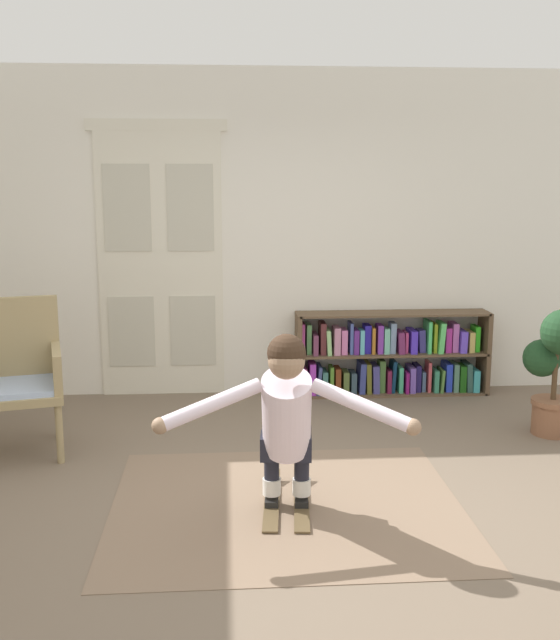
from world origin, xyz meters
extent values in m
plane|color=#71604F|center=(0.00, 0.00, 0.00)|extent=(7.20, 7.20, 0.00)
cube|color=white|center=(0.00, 2.60, 1.45)|extent=(6.00, 0.10, 2.90)
cube|color=silver|center=(-1.20, 2.54, 1.18)|extent=(0.55, 0.04, 2.35)
cube|color=beige|center=(-1.20, 2.52, 1.69)|extent=(0.41, 0.01, 0.76)
cube|color=beige|center=(-1.20, 2.52, 0.59)|extent=(0.41, 0.01, 0.64)
cube|color=silver|center=(-0.65, 2.54, 1.18)|extent=(0.55, 0.04, 2.35)
cube|color=beige|center=(-0.65, 2.52, 1.69)|extent=(0.41, 0.01, 0.76)
cube|color=beige|center=(-0.65, 2.52, 0.59)|extent=(0.41, 0.01, 0.64)
cube|color=silver|center=(-0.92, 2.54, 2.40)|extent=(1.22, 0.04, 0.10)
cube|color=#816954|center=(0.01, 0.07, 0.00)|extent=(2.11, 1.82, 0.01)
cube|color=brown|center=(0.30, 2.39, 0.38)|extent=(0.04, 0.30, 0.76)
cube|color=brown|center=(2.02, 2.39, 0.38)|extent=(0.04, 0.30, 0.76)
cube|color=brown|center=(1.16, 2.39, 0.01)|extent=(1.72, 0.30, 0.02)
cube|color=brown|center=(1.16, 2.39, 0.38)|extent=(1.72, 0.30, 0.02)
cube|color=brown|center=(1.16, 2.39, 0.75)|extent=(1.72, 0.30, 0.02)
cube|color=#AE3D89|center=(0.35, 2.40, 0.14)|extent=(0.07, 0.23, 0.25)
cube|color=purple|center=(0.43, 2.39, 0.17)|extent=(0.05, 0.22, 0.29)
cube|color=#3A4679|center=(0.49, 2.39, 0.15)|extent=(0.05, 0.23, 0.26)
cube|color=#3E7770|center=(0.54, 2.41, 0.12)|extent=(0.05, 0.23, 0.21)
cube|color=#53872E|center=(0.60, 2.38, 0.15)|extent=(0.03, 0.16, 0.25)
cube|color=brown|center=(0.66, 2.38, 0.14)|extent=(0.05, 0.18, 0.24)
cube|color=#526631|center=(0.73, 2.39, 0.12)|extent=(0.05, 0.19, 0.20)
cube|color=#314654|center=(0.80, 2.39, 0.12)|extent=(0.05, 0.19, 0.19)
cube|color=#363F87|center=(0.88, 2.41, 0.16)|extent=(0.06, 0.23, 0.28)
cube|color=brown|center=(0.94, 2.40, 0.16)|extent=(0.05, 0.24, 0.28)
cube|color=#44428B|center=(1.01, 2.40, 0.15)|extent=(0.07, 0.21, 0.26)
cube|color=#4B7639|center=(1.07, 2.39, 0.17)|extent=(0.05, 0.14, 0.30)
cube|color=maroon|center=(1.13, 2.37, 0.13)|extent=(0.04, 0.16, 0.21)
cube|color=navy|center=(1.17, 2.40, 0.17)|extent=(0.05, 0.19, 0.29)
cube|color=#3EA77A|center=(1.23, 2.39, 0.14)|extent=(0.04, 0.20, 0.24)
cube|color=#801769|center=(1.29, 2.39, 0.12)|extent=(0.03, 0.23, 0.19)
cube|color=#6D4FB6|center=(1.34, 2.40, 0.14)|extent=(0.05, 0.22, 0.24)
cube|color=navy|center=(1.40, 2.41, 0.14)|extent=(0.04, 0.19, 0.25)
cube|color=#425A7C|center=(1.45, 2.40, 0.11)|extent=(0.03, 0.14, 0.19)
cube|color=#CB4E59|center=(1.50, 2.39, 0.16)|extent=(0.03, 0.16, 0.28)
cube|color=#368767|center=(1.56, 2.40, 0.12)|extent=(0.04, 0.23, 0.21)
cube|color=#4D7B3A|center=(1.62, 2.38, 0.12)|extent=(0.04, 0.21, 0.21)
cube|color=blue|center=(1.68, 2.41, 0.15)|extent=(0.06, 0.21, 0.26)
cube|color=#4D7C67|center=(1.75, 2.39, 0.15)|extent=(0.04, 0.20, 0.26)
cube|color=#195114|center=(1.81, 2.37, 0.14)|extent=(0.06, 0.17, 0.24)
cube|color=#2D4F49|center=(1.87, 2.39, 0.15)|extent=(0.06, 0.21, 0.27)
cube|color=teal|center=(1.93, 2.38, 0.12)|extent=(0.06, 0.22, 0.20)
cube|color=#AC3D84|center=(0.34, 2.39, 0.53)|extent=(0.03, 0.17, 0.28)
cube|color=#539050|center=(0.39, 2.41, 0.52)|extent=(0.04, 0.16, 0.27)
cube|color=#6A3351|center=(0.45, 2.39, 0.48)|extent=(0.04, 0.23, 0.18)
cube|color=#58262A|center=(0.52, 2.40, 0.53)|extent=(0.05, 0.20, 0.29)
cube|color=#92C97F|center=(0.57, 2.38, 0.50)|extent=(0.05, 0.22, 0.23)
cube|color=#BF7C9F|center=(0.64, 2.37, 0.51)|extent=(0.06, 0.19, 0.25)
cube|color=pink|center=(0.71, 2.39, 0.50)|extent=(0.05, 0.18, 0.22)
cube|color=#4459A6|center=(0.78, 2.40, 0.53)|extent=(0.03, 0.18, 0.28)
cube|color=#5B2784|center=(0.82, 2.39, 0.50)|extent=(0.05, 0.20, 0.22)
cube|color=#5AB8C9|center=(0.87, 2.38, 0.50)|extent=(0.04, 0.15, 0.22)
cube|color=#2B21AD|center=(0.93, 2.40, 0.52)|extent=(0.06, 0.15, 0.26)
cube|color=#AB6C24|center=(0.97, 2.41, 0.51)|extent=(0.03, 0.22, 0.24)
cube|color=purple|center=(1.04, 2.38, 0.52)|extent=(0.05, 0.15, 0.26)
cube|color=#73C7AF|center=(1.10, 2.38, 0.50)|extent=(0.05, 0.15, 0.23)
cube|color=#7692B8|center=(1.15, 2.38, 0.53)|extent=(0.06, 0.14, 0.28)
cube|color=#6C285B|center=(1.23, 2.39, 0.49)|extent=(0.06, 0.21, 0.20)
cube|color=#CA407E|center=(1.28, 2.39, 0.48)|extent=(0.03, 0.16, 0.19)
cube|color=#472ECC|center=(1.34, 2.40, 0.49)|extent=(0.06, 0.23, 0.21)
cube|color=#413A8C|center=(1.43, 2.40, 0.49)|extent=(0.07, 0.15, 0.21)
cube|color=#47CB6B|center=(1.48, 2.39, 0.54)|extent=(0.03, 0.21, 0.29)
cube|color=#8D9F21|center=(1.54, 2.40, 0.52)|extent=(0.03, 0.20, 0.27)
cube|color=#57CB68|center=(1.59, 2.37, 0.53)|extent=(0.06, 0.20, 0.28)
cube|color=#AD2D92|center=(1.66, 2.39, 0.50)|extent=(0.05, 0.16, 0.23)
cube|color=#B960B8|center=(1.73, 2.41, 0.52)|extent=(0.05, 0.19, 0.26)
cube|color=#6146D6|center=(1.80, 2.39, 0.49)|extent=(0.07, 0.22, 0.20)
cube|color=tan|center=(1.88, 2.40, 0.48)|extent=(0.05, 0.21, 0.19)
cube|color=green|center=(1.94, 2.41, 0.51)|extent=(0.04, 0.17, 0.23)
cylinder|color=tan|center=(-1.50, 0.88, 0.21)|extent=(0.06, 0.06, 0.42)
cylinder|color=tan|center=(-1.62, 1.38, 0.21)|extent=(0.06, 0.06, 0.42)
cube|color=tan|center=(-1.82, 1.07, 0.45)|extent=(0.72, 0.72, 0.06)
cube|color=#A7BCDF|center=(-1.82, 1.07, 0.50)|extent=(0.65, 0.65, 0.04)
cube|color=tan|center=(-1.88, 1.33, 0.80)|extent=(0.60, 0.20, 0.60)
cube|color=tan|center=(-1.55, 1.13, 0.62)|extent=(0.19, 0.56, 0.28)
cylinder|color=brown|center=(2.16, 1.21, 0.14)|extent=(0.30, 0.30, 0.28)
cylinder|color=brown|center=(2.16, 1.21, 0.26)|extent=(0.32, 0.32, 0.04)
cylinder|color=#4C3823|center=(2.16, 1.21, 0.46)|extent=(0.04, 0.04, 0.36)
sphere|color=#1C3E20|center=(2.09, 1.32, 0.58)|extent=(0.29, 0.29, 0.29)
cube|color=brown|center=(-0.08, 0.08, 0.01)|extent=(0.16, 0.75, 0.01)
cube|color=brown|center=(-0.05, 0.42, 0.05)|extent=(0.10, 0.12, 0.06)
cube|color=black|center=(-0.08, 0.06, 0.04)|extent=(0.09, 0.13, 0.04)
cube|color=brown|center=(0.10, 0.06, 0.01)|extent=(0.16, 0.75, 0.01)
cube|color=brown|center=(0.13, 0.40, 0.05)|extent=(0.10, 0.12, 0.06)
cube|color=black|center=(0.10, 0.04, 0.04)|extent=(0.09, 0.13, 0.04)
cylinder|color=white|center=(-0.08, 0.08, 0.13)|extent=(0.12, 0.12, 0.10)
cylinder|color=black|center=(-0.08, 0.08, 0.33)|extent=(0.10, 0.10, 0.30)
cylinder|color=black|center=(-0.09, 0.04, 0.41)|extent=(0.12, 0.12, 0.22)
cylinder|color=white|center=(0.10, 0.06, 0.13)|extent=(0.12, 0.12, 0.10)
cylinder|color=black|center=(0.10, 0.06, 0.33)|extent=(0.10, 0.10, 0.30)
cylinder|color=black|center=(0.09, 0.02, 0.41)|extent=(0.12, 0.12, 0.22)
cube|color=black|center=(0.00, 0.03, 0.40)|extent=(0.31, 0.21, 0.14)
cylinder|color=white|center=(-0.01, -0.09, 0.63)|extent=(0.32, 0.51, 0.59)
sphere|color=#9C795D|center=(-0.02, -0.27, 0.99)|extent=(0.22, 0.22, 0.20)
sphere|color=#382619|center=(-0.02, -0.26, 1.03)|extent=(0.23, 0.23, 0.21)
cylinder|color=white|center=(-0.43, -0.29, 0.76)|extent=(0.57, 0.27, 0.23)
sphere|color=#9C795D|center=(-0.69, -0.38, 0.68)|extent=(0.10, 0.10, 0.09)
cylinder|color=white|center=(0.37, -0.36, 0.76)|extent=(0.54, 0.36, 0.23)
sphere|color=#9C795D|center=(0.62, -0.50, 0.68)|extent=(0.10, 0.10, 0.09)
camera|label=1|loc=(-0.33, -4.11, 1.95)|focal=41.69mm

